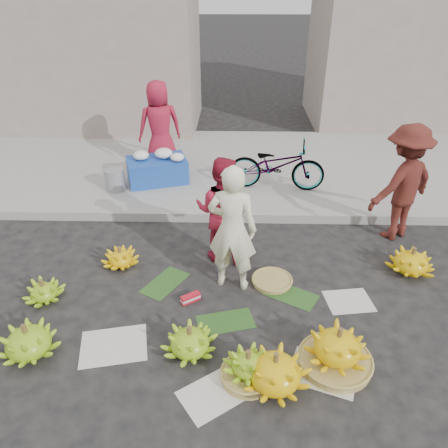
{
  "coord_description": "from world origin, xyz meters",
  "views": [
    {
      "loc": [
        -0.02,
        -3.97,
        3.51
      ],
      "look_at": [
        -0.14,
        0.84,
        0.7
      ],
      "focal_mm": 35.0,
      "sensor_mm": 36.0,
      "label": 1
    }
  ],
  "objects_px": {
    "banana_bunch_4": "(337,349)",
    "bicycle": "(277,165)",
    "vendor_cream": "(232,229)",
    "banana_bunch_0": "(28,341)",
    "flower_table": "(157,168)"
  },
  "relations": [
    {
      "from": "banana_bunch_4",
      "to": "bicycle",
      "type": "xyz_separation_m",
      "value": [
        -0.31,
        3.94,
        0.34
      ]
    },
    {
      "from": "banana_bunch_4",
      "to": "bicycle",
      "type": "height_order",
      "value": "bicycle"
    },
    {
      "from": "banana_bunch_4",
      "to": "vendor_cream",
      "type": "bearing_deg",
      "value": 129.31
    },
    {
      "from": "banana_bunch_0",
      "to": "banana_bunch_4",
      "type": "xyz_separation_m",
      "value": [
        3.17,
        -0.07,
        0.04
      ]
    },
    {
      "from": "banana_bunch_0",
      "to": "vendor_cream",
      "type": "relative_size",
      "value": 0.44
    },
    {
      "from": "flower_table",
      "to": "banana_bunch_4",
      "type": "bearing_deg",
      "value": -77.51
    },
    {
      "from": "flower_table",
      "to": "banana_bunch_0",
      "type": "bearing_deg",
      "value": -117.87
    },
    {
      "from": "flower_table",
      "to": "bicycle",
      "type": "xyz_separation_m",
      "value": [
        2.14,
        -0.24,
        0.19
      ]
    },
    {
      "from": "vendor_cream",
      "to": "bicycle",
      "type": "bearing_deg",
      "value": -93.98
    },
    {
      "from": "banana_bunch_0",
      "to": "vendor_cream",
      "type": "xyz_separation_m",
      "value": [
        2.11,
        1.23,
        0.65
      ]
    },
    {
      "from": "vendor_cream",
      "to": "bicycle",
      "type": "distance_m",
      "value": 2.76
    },
    {
      "from": "banana_bunch_4",
      "to": "vendor_cream",
      "type": "height_order",
      "value": "vendor_cream"
    },
    {
      "from": "vendor_cream",
      "to": "flower_table",
      "type": "xyz_separation_m",
      "value": [
        -1.39,
        2.88,
        -0.45
      ]
    },
    {
      "from": "banana_bunch_4",
      "to": "flower_table",
      "type": "xyz_separation_m",
      "value": [
        -2.46,
        4.18,
        0.15
      ]
    },
    {
      "from": "banana_bunch_4",
      "to": "flower_table",
      "type": "distance_m",
      "value": 4.85
    }
  ]
}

